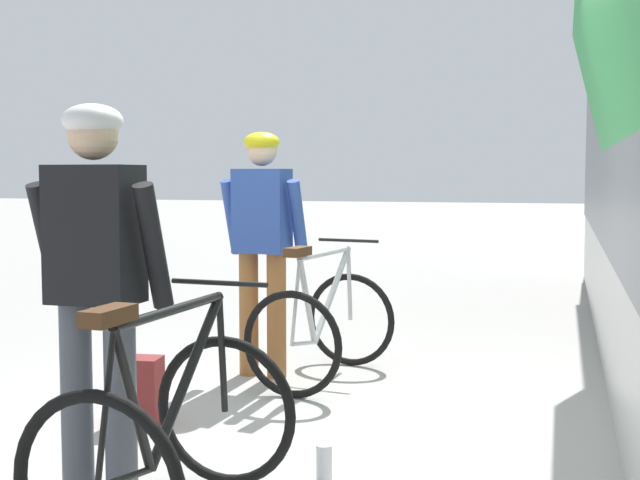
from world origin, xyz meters
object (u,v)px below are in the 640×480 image
Objects in this scene: cyclist_near_in_blue at (262,231)px; bicycle_near_silver at (323,325)px; bicycle_far_black at (169,433)px; water_bottle_near_the_bikes at (324,464)px; cyclist_far_in_dark at (96,268)px; backpack_on_platform at (137,391)px.

bicycle_near_silver is at bearing -2.19° from cyclist_near_in_blue.
water_bottle_near_the_bikes is (0.47, 0.68, -0.31)m from bicycle_far_black.
cyclist_near_in_blue is 2.42m from cyclist_far_in_dark.
backpack_on_platform is (-0.83, 1.25, -0.20)m from bicycle_far_black.
cyclist_far_in_dark is 0.79m from bicycle_far_black.
water_bottle_near_the_bikes is at bearing -73.77° from bicycle_near_silver.
bicycle_far_black is at bearing -63.83° from backpack_on_platform.
bicycle_far_black is at bearing -88.18° from bicycle_near_silver.
cyclist_near_in_blue is at bearing 92.90° from cyclist_far_in_dark.
cyclist_near_in_blue is 4.40× the size of backpack_on_platform.
bicycle_near_silver is (0.34, 2.40, -0.65)m from cyclist_far_in_dark.
bicycle_near_silver and bicycle_far_black have the same top height.
cyclist_far_in_dark reaches higher than bicycle_near_silver.
bicycle_near_silver is 6.34× the size of water_bottle_near_the_bikes.
cyclist_far_in_dark is 1.45m from backpack_on_platform.
cyclist_near_in_blue is 1.52× the size of bicycle_near_silver.
cyclist_far_in_dark reaches higher than bicycle_far_black.
backpack_on_platform is at bearing -119.91° from bicycle_near_silver.
cyclist_near_in_blue is 2.71m from bicycle_far_black.
cyclist_far_in_dark reaches higher than water_bottle_near_the_bikes.
cyclist_near_in_blue reaches higher than backpack_on_platform.
cyclist_near_in_blue reaches higher than bicycle_far_black.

